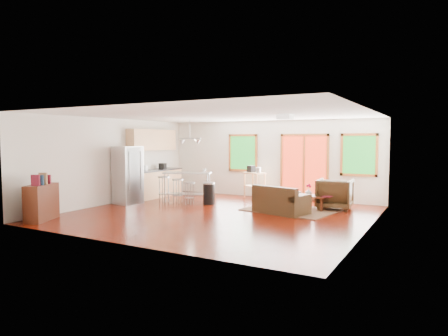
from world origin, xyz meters
The scene contains 28 objects.
floor centered at (0.00, 0.00, -0.01)m, with size 7.50×7.00×0.02m, color #3A0A02.
ceiling centered at (0.00, 0.00, 2.61)m, with size 7.50×7.00×0.02m, color white.
back_wall centered at (0.00, 3.51, 1.30)m, with size 7.50×0.02×2.60m, color silver.
left_wall centered at (-3.76, 0.00, 1.30)m, with size 0.02×7.00×2.60m, color silver.
right_wall centered at (3.76, 0.00, 1.30)m, with size 0.02×7.00×2.60m, color silver.
front_wall centered at (0.00, -3.51, 1.30)m, with size 7.50×0.02×2.60m, color silver.
window_left centered at (-1.00, 3.46, 1.50)m, with size 1.10×0.05×1.30m.
french_doors centered at (1.20, 3.46, 1.10)m, with size 1.60×0.05×2.10m.
window_right centered at (2.90, 3.46, 1.50)m, with size 1.10×0.05×1.30m.
rug centered at (1.48, 1.48, 0.01)m, with size 2.33×1.79×0.02m, color #425533.
loveseat centered at (1.38, 0.90, 0.29)m, with size 1.55×1.13×0.74m.
coffee_table centered at (1.86, 1.84, 0.35)m, with size 1.02×0.62×0.40m.
armchair centered at (2.50, 2.22, 0.48)m, with size 0.93×0.87×0.95m, color #312111.
ottoman centered at (1.11, 2.22, 0.21)m, with size 0.62×0.62×0.41m, color #312111.
vase centered at (1.86, 1.85, 0.52)m, with size 0.20×0.20×0.33m.
book centered at (2.30, 1.77, 0.56)m, with size 0.24×0.03×0.32m, color maroon.
cabinets centered at (-3.49, 1.70, 0.93)m, with size 0.64×2.24×2.30m.
refrigerator centered at (-3.27, 0.16, 0.88)m, with size 0.81×0.79×1.76m.
island centered at (-1.92, 1.38, 0.64)m, with size 1.59×1.12×0.93m.
cup centered at (-1.44, 1.61, 1.01)m, with size 0.12×0.10×0.12m, color white.
bar_stool_a centered at (-2.58, 1.03, 0.60)m, with size 0.50×0.50×0.80m.
bar_stool_b centered at (-2.05, 1.04, 0.55)m, with size 0.39×0.39×0.74m.
bar_stool_c centered at (-1.52, 0.89, 0.51)m, with size 0.37×0.37×0.69m.
trash_can centered at (-1.05, 1.26, 0.34)m, with size 0.47×0.47×0.67m.
kitchen_cart centered at (-0.39, 3.09, 0.74)m, with size 0.84×0.71×1.09m.
bookshelf centered at (-3.35, -2.78, 0.46)m, with size 0.75×1.06×1.16m.
ceiling_flush centered at (1.60, 0.60, 2.53)m, with size 0.35×0.35×0.12m, color white.
pendant_light centered at (-1.90, 1.50, 1.90)m, with size 0.80×0.18×0.79m.
Camera 1 is at (5.16, -9.01, 1.96)m, focal length 32.00 mm.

